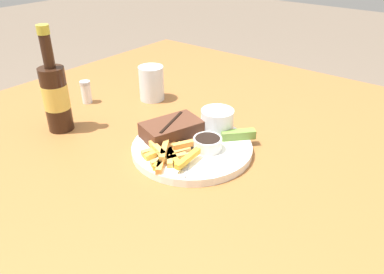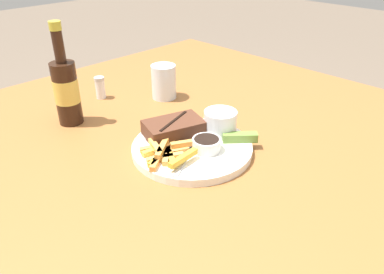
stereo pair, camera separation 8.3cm
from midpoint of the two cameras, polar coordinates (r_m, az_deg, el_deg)
dining_table at (r=0.88m, az=-2.70°, el=-5.68°), size 1.38×1.39×0.72m
dinner_plate at (r=0.85m, az=-2.81°, el=-1.79°), size 0.27×0.27×0.02m
steak_portion at (r=0.86m, az=-6.04°, el=0.97°), size 0.15×0.12×0.04m
fries_pile at (r=0.79m, az=-6.54°, el=-2.72°), size 0.14×0.11×0.02m
coleslaw_cup at (r=0.88m, az=1.18°, el=2.59°), size 0.08×0.08×0.06m
dipping_sauce_cup at (r=0.82m, az=-0.53°, el=-1.00°), size 0.06×0.06×0.03m
pickle_spear at (r=0.86m, az=4.34°, el=0.29°), size 0.07×0.07×0.02m
fork_utensil at (r=0.78m, az=-3.82°, el=-3.76°), size 0.12×0.08×0.00m
knife_utensil at (r=0.84m, az=-4.86°, el=-1.02°), size 0.09×0.15×0.01m
beer_bottle at (r=0.98m, az=-22.42°, el=5.88°), size 0.06×0.06×0.26m
drinking_glass at (r=1.11m, az=-8.36°, el=8.08°), size 0.07×0.07×0.10m
salt_shaker at (r=1.13m, az=-17.90°, el=6.52°), size 0.03×0.03×0.07m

